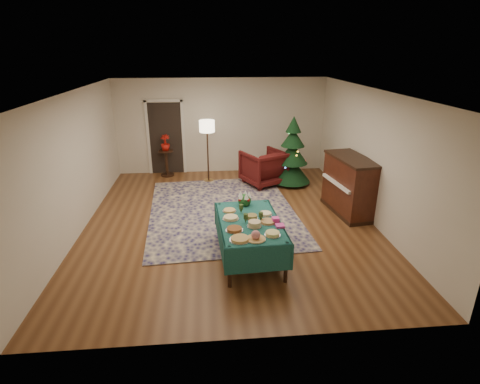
{
  "coord_description": "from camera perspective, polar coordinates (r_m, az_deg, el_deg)",
  "views": [
    {
      "loc": [
        -0.43,
        -7.25,
        3.47
      ],
      "look_at": [
        0.17,
        -0.62,
        0.9
      ],
      "focal_mm": 28.0,
      "sensor_mm": 36.0,
      "label": 1
    }
  ],
  "objects": [
    {
      "name": "platter_1",
      "position": [
        5.78,
        2.41,
        -6.73
      ],
      "size": [
        0.31,
        0.31,
        0.15
      ],
      "color": "silver",
      "rests_on": "buffet_table"
    },
    {
      "name": "armchair",
      "position": [
        10.05,
        3.61,
        3.99
      ],
      "size": [
        1.3,
        1.27,
        1.02
      ],
      "primitive_type": "imported",
      "rotation": [
        0.0,
        0.0,
        3.59
      ],
      "color": "#48100F",
      "rests_on": "ground"
    },
    {
      "name": "christmas_tree",
      "position": [
        10.03,
        7.96,
        5.68
      ],
      "size": [
        1.24,
        1.24,
        1.84
      ],
      "color": "black",
      "rests_on": "ground"
    },
    {
      "name": "centerpiece",
      "position": [
        6.98,
        0.69,
        -1.05
      ],
      "size": [
        0.25,
        0.26,
        0.29
      ],
      "color": "#1E4C1E",
      "rests_on": "buffet_table"
    },
    {
      "name": "doorway",
      "position": [
        11.05,
        -11.24,
        8.34
      ],
      "size": [
        1.08,
        0.04,
        2.16
      ],
      "color": "black",
      "rests_on": "ground"
    },
    {
      "name": "platter_8",
      "position": [
        6.64,
        3.88,
        -3.31
      ],
      "size": [
        0.25,
        0.25,
        0.04
      ],
      "color": "silver",
      "rests_on": "buffet_table"
    },
    {
      "name": "platter_2",
      "position": [
        5.94,
        4.96,
        -6.35
      ],
      "size": [
        0.26,
        0.26,
        0.06
      ],
      "color": "silver",
      "rests_on": "buffet_table"
    },
    {
      "name": "goblet_2",
      "position": [
        6.3,
        0.88,
        -3.98
      ],
      "size": [
        0.08,
        0.08,
        0.16
      ],
      "color": "#2D471E",
      "rests_on": "buffet_table"
    },
    {
      "name": "napkin_stack",
      "position": [
        6.22,
        6.11,
        -5.13
      ],
      "size": [
        0.15,
        0.15,
        0.04
      ],
      "primitive_type": "cube",
      "rotation": [
        0.0,
        0.0,
        0.05
      ],
      "color": "#EF42AA",
      "rests_on": "buffet_table"
    },
    {
      "name": "platter_5",
      "position": [
        6.35,
        4.29,
        -4.53
      ],
      "size": [
        0.29,
        0.29,
        0.04
      ],
      "color": "silver",
      "rests_on": "buffet_table"
    },
    {
      "name": "platter_4",
      "position": [
        6.18,
        2.22,
        -4.92
      ],
      "size": [
        0.24,
        0.24,
        0.1
      ],
      "color": "silver",
      "rests_on": "buffet_table"
    },
    {
      "name": "piano",
      "position": [
        8.57,
        16.35,
        0.88
      ],
      "size": [
        0.87,
        1.55,
        1.28
      ],
      "color": "black",
      "rests_on": "ground"
    },
    {
      "name": "platter_6",
      "position": [
        6.46,
        -1.42,
        -3.95
      ],
      "size": [
        0.29,
        0.29,
        0.05
      ],
      "color": "silver",
      "rests_on": "buffet_table"
    },
    {
      "name": "side_table",
      "position": [
        10.96,
        -11.11,
        4.29
      ],
      "size": [
        0.42,
        0.42,
        0.75
      ],
      "color": "black",
      "rests_on": "ground"
    },
    {
      "name": "buffet_table",
      "position": [
        6.45,
        1.45,
        -5.58
      ],
      "size": [
        1.16,
        1.87,
        0.71
      ],
      "color": "black",
      "rests_on": "ground"
    },
    {
      "name": "platter_9",
      "position": [
        6.75,
        -1.62,
        -2.84
      ],
      "size": [
        0.25,
        0.25,
        0.04
      ],
      "color": "silver",
      "rests_on": "buffet_table"
    },
    {
      "name": "goblet_0",
      "position": [
        6.65,
        0.17,
        -2.55
      ],
      "size": [
        0.08,
        0.08,
        0.16
      ],
      "color": "#2D471E",
      "rests_on": "buffet_table"
    },
    {
      "name": "rug",
      "position": [
        8.52,
        -2.74,
        -2.83
      ],
      "size": [
        3.47,
        4.4,
        0.02
      ],
      "primitive_type": "cube",
      "rotation": [
        0.0,
        0.0,
        0.07
      ],
      "color": "#161245",
      "rests_on": "ground"
    },
    {
      "name": "platter_3",
      "position": [
        6.06,
        -0.87,
        -5.71
      ],
      "size": [
        0.29,
        0.29,
        0.05
      ],
      "color": "silver",
      "rests_on": "buffet_table"
    },
    {
      "name": "gift_box",
      "position": [
        6.35,
        5.44,
        -4.28
      ],
      "size": [
        0.12,
        0.12,
        0.09
      ],
      "primitive_type": "cube",
      "rotation": [
        0.0,
        0.0,
        0.05
      ],
      "color": "#ED41A5",
      "rests_on": "buffet_table"
    },
    {
      "name": "floor_lamp",
      "position": [
        10.09,
        -5.04,
        9.4
      ],
      "size": [
        0.41,
        0.41,
        1.68
      ],
      "color": "#A57F3F",
      "rests_on": "ground"
    },
    {
      "name": "platter_7",
      "position": [
        6.47,
        1.81,
        -3.81
      ],
      "size": [
        0.22,
        0.22,
        0.07
      ],
      "color": "silver",
      "rests_on": "buffet_table"
    },
    {
      "name": "platter_0",
      "position": [
        5.78,
        -0.01,
        -7.17
      ],
      "size": [
        0.33,
        0.33,
        0.04
      ],
      "color": "silver",
      "rests_on": "buffet_table"
    },
    {
      "name": "goblet_1",
      "position": [
        6.36,
        3.2,
        -3.74
      ],
      "size": [
        0.08,
        0.08,
        0.16
      ],
      "color": "#2D471E",
      "rests_on": "buffet_table"
    },
    {
      "name": "potted_plant",
      "position": [
        10.83,
        -11.3,
        6.88
      ],
      "size": [
        0.25,
        0.45,
        0.25
      ],
      "primitive_type": "imported",
      "color": "#AF140C",
      "rests_on": "side_table"
    },
    {
      "name": "room_shell",
      "position": [
        7.56,
        -1.71,
        4.87
      ],
      "size": [
        7.0,
        7.0,
        7.0
      ],
      "color": "#593319",
      "rests_on": "ground"
    }
  ]
}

